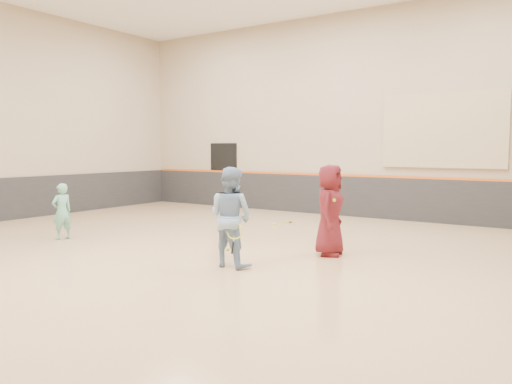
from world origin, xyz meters
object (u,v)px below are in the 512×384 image
Objects in this scene: girl at (62,211)px; spare_racket at (288,220)px; instructor at (231,217)px; young_man at (330,210)px.

spare_racket is at bearing 155.88° from girl.
instructor is at bearing 97.19° from girl.
girl is 5.93m from young_man.
girl is 5.76m from spare_racket.
young_man reaches higher than girl.
young_man is at bearing 114.15° from girl.
young_man reaches higher than instructor.
instructor is (4.63, 0.03, 0.23)m from girl.
instructor reaches higher than spare_racket.
instructor is 2.02m from young_man.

